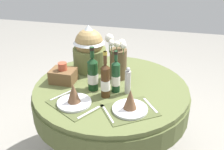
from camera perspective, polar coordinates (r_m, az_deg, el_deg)
name	(u,v)px	position (r m, az deg, el deg)	size (l,w,h in m)	color
dining_table	(111,100)	(2.11, -0.20, -5.56)	(1.24, 1.24, 0.73)	#5B6638
place_setting_left	(74,98)	(1.81, -8.41, -5.09)	(0.42, 0.40, 0.16)	#4E562F
place_setting_right	(130,105)	(1.73, 4.02, -6.53)	(0.43, 0.41, 0.16)	#4E562F
flower_vase	(118,61)	(2.09, 1.32, 3.18)	(0.17, 0.20, 0.40)	brown
wine_bottle_left	(93,74)	(1.94, -4.27, 0.25)	(0.08, 0.08, 0.34)	#143819
wine_bottle_centre	(116,76)	(1.91, 0.84, -0.28)	(0.07, 0.07, 0.33)	#194223
wine_bottle_rear	(105,80)	(1.84, -1.48, -1.21)	(0.07, 0.07, 0.35)	#422814
pepper_mill	(128,81)	(1.91, 3.51, -1.37)	(0.04, 0.04, 0.21)	#B7B2AD
gift_tub_back_left	(89,47)	(2.24, -5.06, 6.23)	(0.29, 0.29, 0.40)	olive
woven_basket_side_left	(63,75)	(2.11, -10.71, 0.01)	(0.20, 0.16, 0.17)	brown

